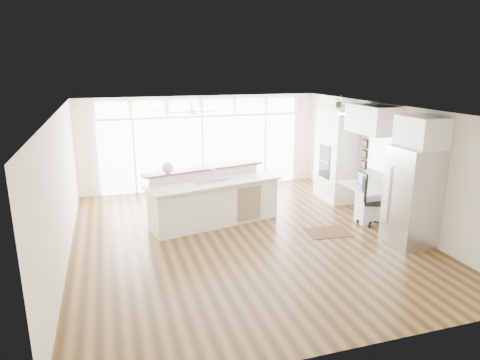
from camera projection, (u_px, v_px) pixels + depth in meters
name	position (u px, v px, depth m)	size (l,w,h in m)	color
floor	(243.00, 237.00, 9.16)	(7.00, 8.00, 0.02)	#422A14
ceiling	(244.00, 109.00, 8.45)	(7.00, 8.00, 0.02)	silver
wall_back	(202.00, 143.00, 12.49)	(7.00, 0.04, 2.70)	#EDE6CD
wall_front	(345.00, 255.00, 5.12)	(7.00, 0.04, 2.70)	#EDE6CD
wall_left	(61.00, 190.00, 7.80)	(0.04, 8.00, 2.70)	#EDE6CD
wall_right	(388.00, 164.00, 9.81)	(0.04, 8.00, 2.70)	#EDE6CD
glass_wall	(202.00, 153.00, 12.51)	(5.80, 0.06, 2.08)	white
transom_row	(201.00, 107.00, 12.17)	(5.90, 0.06, 0.40)	white
desk_window	(380.00, 153.00, 10.02)	(0.04, 0.85, 0.85)	white
ceiling_fan	(192.00, 108.00, 10.95)	(1.16, 1.16, 0.32)	white
recessed_lights	(241.00, 109.00, 8.64)	(3.40, 3.00, 0.02)	#ECE6C9
oven_cabinet	(336.00, 154.00, 11.40)	(0.64, 1.20, 2.50)	white
desk_nook	(364.00, 202.00, 10.24)	(0.72, 1.30, 0.76)	white
upper_cabinets	(372.00, 119.00, 9.73)	(0.64, 1.30, 0.64)	white
refrigerator	(412.00, 197.00, 8.55)	(0.76, 0.90, 2.00)	silver
fridge_cabinet	(422.00, 132.00, 8.22)	(0.64, 0.90, 0.60)	white
framed_photos	(364.00, 154.00, 10.64)	(0.06, 0.22, 0.80)	black
kitchen_island	(215.00, 198.00, 9.75)	(3.08, 1.16, 1.23)	white
rug	(328.00, 232.00, 9.35)	(0.93, 0.67, 0.01)	#311D0F
office_chair	(373.00, 202.00, 9.71)	(0.56, 0.52, 1.08)	black
fishbowl	(168.00, 168.00, 9.43)	(0.26, 0.26, 0.26)	silver
monitor	(363.00, 179.00, 10.06)	(0.08, 0.45, 0.38)	black
keyboard	(356.00, 187.00, 10.06)	(0.13, 0.35, 0.02)	silver
potted_plant	(339.00, 102.00, 11.05)	(0.26, 0.29, 0.23)	#244E21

